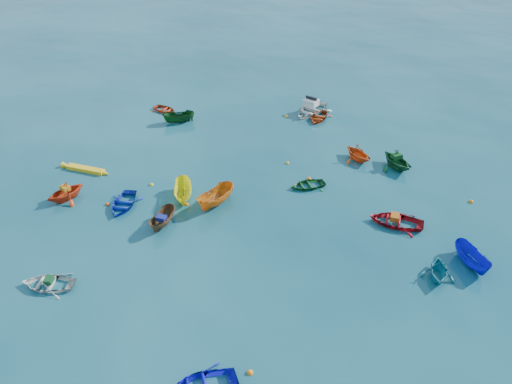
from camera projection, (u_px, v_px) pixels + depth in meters
The scene contains 32 objects.
ground at pixel (212, 234), 31.20m from camera, with size 160.00×160.00×0.00m, color #0A3949.
dinghy_blue_sw at pixel (123, 206), 33.75m from camera, with size 2.21×3.09×0.64m, color #0E2AAF.
dinghy_white_near at pixel (49, 286), 27.35m from camera, with size 2.07×2.90×0.60m, color silver.
sampan_brown_mid at pixel (164, 225), 31.94m from camera, with size 1.03×2.72×1.05m, color brown.
dinghy_orange_w at pixel (67, 199), 34.47m from camera, with size 2.34×2.71×1.43m, color red.
sampan_yellow_mid at pixel (184, 198), 34.53m from camera, with size 1.20×3.18×1.23m, color yellow.
dinghy_green_e at pixel (307, 187), 35.76m from camera, with size 1.84×2.57×0.53m, color #125020.
dinghy_cyan_se at pixel (437, 277), 27.95m from camera, with size 2.00×2.32×1.22m, color #16768B.
dinghy_red_nw at pixel (165, 111), 46.77m from camera, with size 1.82×2.54×0.53m, color #BE320F.
sampan_orange_n at pixel (216, 205), 33.88m from camera, with size 1.27×3.37×1.30m, color orange.
dinghy_green_n at pixel (395, 168), 38.02m from camera, with size 2.55×2.96×1.56m, color #114B25.
dinghy_red_ne at pixel (395, 224), 32.07m from camera, with size 2.44×3.41×0.71m, color maroon.
sampan_blue_far at pixel (470, 265), 28.79m from camera, with size 1.10×2.93×1.13m, color #0E11B7.
dinghy_red_far at pixel (318, 119), 45.32m from camera, with size 2.11×2.95×0.61m, color #C43F10.
dinghy_orange_far at pixel (357, 160), 39.06m from camera, with size 2.28×2.65×1.39m, color #D34D13.
sampan_green_far at pixel (179, 122), 44.73m from camera, with size 1.08×2.88×1.11m, color #0F4116.
kayak_yellow at pixel (86, 171), 37.64m from camera, with size 0.56×3.80×0.38m, color yellow, non-canonical shape.
motorboat_white at pixel (310, 113), 46.48m from camera, with size 3.02×4.22×1.48m, color silver.
tarp_green_a at pixel (49, 280), 27.11m from camera, with size 0.56×0.43×0.27m, color #114721.
tarp_blue_a at pixel (161, 218), 31.45m from camera, with size 0.62×0.47×0.30m, color navy.
tarp_orange_a at pixel (65, 188), 34.02m from camera, with size 0.64×0.49×0.31m, color orange.
tarp_green_b at pixel (396, 156), 37.58m from camera, with size 0.73×0.55×0.35m, color #114519.
tarp_orange_b at pixel (395, 217), 31.81m from camera, with size 0.71×0.54×0.34m, color #B85312.
buoy_or_a at pixel (108, 205), 33.87m from camera, with size 0.31×0.31×0.31m, color #CE450B.
buoy_ye_a at pixel (164, 211), 33.23m from camera, with size 0.30×0.30×0.30m, color gold.
buoy_or_b at pixel (250, 373), 22.65m from camera, with size 0.31×0.31×0.31m, color orange.
buoy_ye_b at pixel (151, 185), 35.96m from camera, with size 0.31×0.31×0.31m, color gold.
buoy_or_c at pixel (187, 205), 33.88m from camera, with size 0.30×0.30×0.30m, color #D0680B.
buoy_ye_c at pixel (287, 163), 38.57m from camera, with size 0.30×0.30×0.30m, color gold.
buoy_or_d at pixel (471, 202), 34.14m from camera, with size 0.35×0.35×0.35m, color orange.
buoy_ye_d at pixel (287, 117), 45.71m from camera, with size 0.37×0.37×0.37m, color yellow.
buoy_or_e at pixel (309, 179), 36.60m from camera, with size 0.36×0.36×0.36m, color orange.
Camera 1 is at (15.93, -19.01, 19.32)m, focal length 35.00 mm.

